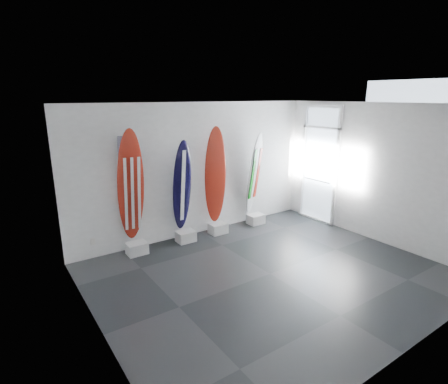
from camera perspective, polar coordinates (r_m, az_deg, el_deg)
floor at (r=6.65m, az=7.42°, el=-12.93°), size 6.00×6.00×0.00m
ceiling at (r=5.87m, az=8.45°, el=13.85°), size 6.00×6.00×0.00m
wall_back at (r=8.06m, az=-4.14°, el=3.56°), size 6.00×0.00×6.00m
wall_front at (r=4.67m, az=29.14°, el=-7.19°), size 6.00×0.00×6.00m
wall_left at (r=4.71m, az=-20.40°, el=-5.98°), size 0.00×5.00×5.00m
wall_right at (r=8.37m, az=23.31°, el=2.79°), size 0.00×5.00×5.00m
display_block_usa at (r=7.52m, az=-13.85°, el=-8.80°), size 0.40×0.30×0.24m
surfboard_usa at (r=7.19m, az=-14.78°, el=0.82°), size 0.57×0.52×2.33m
display_block_navy at (r=7.94m, az=-6.17°, el=-7.10°), size 0.40×0.30×0.24m
surfboard_navy at (r=7.67m, az=-6.77°, el=0.94°), size 0.48×0.35×2.02m
display_block_swiss at (r=8.35m, az=-0.96°, el=-5.86°), size 0.40×0.30×0.24m
surfboard_swiss at (r=8.06m, az=-1.40°, el=2.63°), size 0.55×0.33×2.25m
display_block_italy at (r=8.99m, az=5.13°, el=-4.35°), size 0.40×0.30×0.24m
surfboard_italy at (r=8.75m, az=4.89°, el=2.93°), size 0.57×0.51×2.07m
wall_outlet at (r=7.49m, az=-20.38°, el=-7.51°), size 0.09×0.02×0.13m
glass_door at (r=9.25m, az=15.10°, el=4.13°), size 0.12×1.16×2.85m
balcony at (r=10.48m, az=19.50°, el=-0.15°), size 2.80×2.20×1.20m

